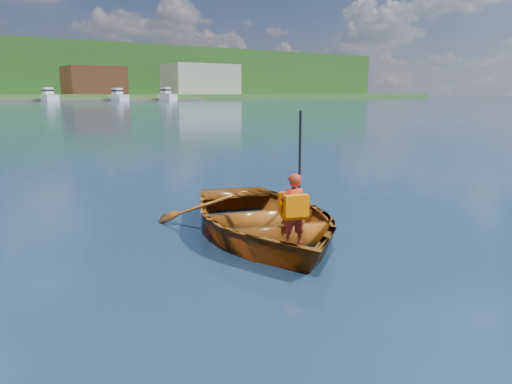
# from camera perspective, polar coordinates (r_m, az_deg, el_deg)

# --- Properties ---
(ground) EXTENTS (600.00, 600.00, 0.00)m
(ground) POSITION_cam_1_polar(r_m,az_deg,el_deg) (8.17, 2.23, -4.49)
(ground) COLOR #162548
(ground) RESTS_ON ground
(rowboat) EXTENTS (4.06, 4.87, 0.87)m
(rowboat) POSITION_cam_1_polar(r_m,az_deg,el_deg) (7.81, 0.77, -3.06)
(rowboat) COLOR #672E13
(rowboat) RESTS_ON ground
(child_paddler) EXTENTS (0.43, 0.41, 1.88)m
(child_paddler) POSITION_cam_1_polar(r_m,az_deg,el_deg) (6.95, 4.28, -1.90)
(child_paddler) COLOR #A52C17
(child_paddler) RESTS_ON ground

